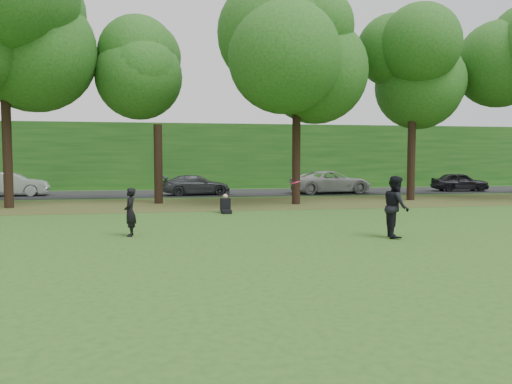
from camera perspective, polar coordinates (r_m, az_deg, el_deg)
The scene contains 10 objects.
ground at distance 13.10m, azimuth 1.40°, elevation -6.66°, with size 120.00×120.00×0.00m, color #254F18.
leaf_litter at distance 25.85m, azimuth -4.42°, elevation -1.38°, with size 60.00×7.00×0.01m, color #513A1D.
street at distance 33.80m, azimuth -5.79°, elevation -0.11°, with size 70.00×7.00×0.02m, color black.
far_hedge at distance 39.69m, azimuth -6.49°, elevation 4.09°, with size 70.00×3.00×5.00m, color #184B15.
player_left at distance 15.76m, azimuth -14.19°, elevation -2.23°, with size 0.54×0.36×1.49m, color black.
player_right at distance 15.59m, azimuth 15.69°, elevation -1.62°, with size 0.91×0.71×1.87m, color black.
parked_cars at distance 32.56m, azimuth -4.44°, elevation 0.98°, with size 40.71×3.88×1.49m.
frisbee at distance 14.83m, azimuth 4.54°, elevation 1.08°, with size 0.38×0.38×0.11m.
seated_person at distance 21.69m, azimuth -3.49°, elevation -1.59°, with size 0.44×0.75×0.83m.
tree_line at distance 26.21m, azimuth -5.27°, elevation 15.92°, with size 55.30×7.90×12.31m.
Camera 1 is at (-2.60, -12.61, 2.42)m, focal length 35.00 mm.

